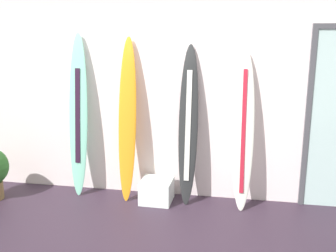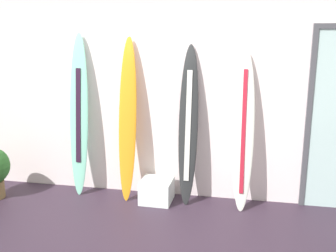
{
  "view_description": "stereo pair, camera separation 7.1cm",
  "coord_description": "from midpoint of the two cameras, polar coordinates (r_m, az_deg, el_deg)",
  "views": [
    {
      "loc": [
        0.93,
        -3.62,
        2.12
      ],
      "look_at": [
        0.11,
        0.95,
        1.01
      ],
      "focal_mm": 40.87,
      "sensor_mm": 36.0,
      "label": 1
    },
    {
      "loc": [
        1.0,
        -3.6,
        2.12
      ],
      "look_at": [
        0.11,
        0.95,
        1.01
      ],
      "focal_mm": 40.87,
      "sensor_mm": 36.0,
      "label": 2
    }
  ],
  "objects": [
    {
      "name": "ground",
      "position": [
        4.31,
        -3.57,
        -16.42
      ],
      "size": [
        8.0,
        8.0,
        0.04
      ],
      "primitive_type": "cube",
      "color": "#302330"
    },
    {
      "name": "surfboard_charcoal",
      "position": [
        4.81,
        3.47,
        -0.22
      ],
      "size": [
        0.25,
        0.34,
        2.02
      ],
      "color": "#252727",
      "rests_on": "ground"
    },
    {
      "name": "surfboard_ivory",
      "position": [
        4.74,
        11.6,
        -1.07
      ],
      "size": [
        0.27,
        0.38,
        1.95
      ],
      "color": "silver",
      "rests_on": "ground"
    },
    {
      "name": "wall_back",
      "position": [
        5.06,
        -0.09,
        5.22
      ],
      "size": [
        7.2,
        0.2,
        2.8
      ],
      "primitive_type": "cube",
      "color": "silver",
      "rests_on": "ground"
    },
    {
      "name": "display_block_left",
      "position": [
        5.05,
        -1.29,
        -9.61
      ],
      "size": [
        0.41,
        0.41,
        0.29
      ],
      "color": "white",
      "rests_on": "ground"
    },
    {
      "name": "surfboard_seafoam",
      "position": [
        5.19,
        -12.74,
        1.32
      ],
      "size": [
        0.28,
        0.3,
        2.16
      ],
      "color": "#7ECFB0",
      "rests_on": "ground"
    },
    {
      "name": "surfboard_sunset",
      "position": [
        4.93,
        -5.63,
        0.66
      ],
      "size": [
        0.24,
        0.34,
        2.11
      ],
      "color": "orange",
      "rests_on": "ground"
    }
  ]
}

